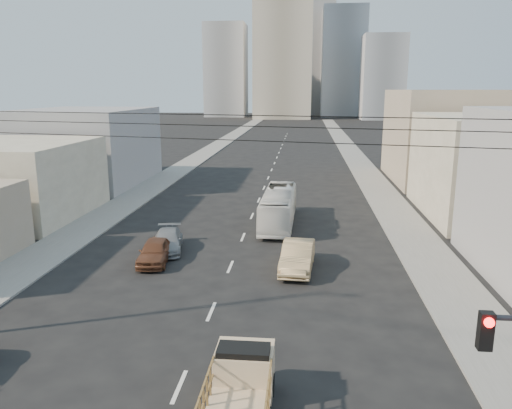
% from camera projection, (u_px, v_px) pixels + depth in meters
% --- Properties ---
extents(sidewalk_left, '(3.50, 180.00, 0.12)m').
position_uv_depth(sidewalk_left, '(210.00, 150.00, 84.24)').
color(sidewalk_left, slate).
rests_on(sidewalk_left, ground).
extents(sidewalk_right, '(3.50, 180.00, 0.12)m').
position_uv_depth(sidewalk_right, '(351.00, 152.00, 82.03)').
color(sidewalk_right, slate).
rests_on(sidewalk_right, ground).
extents(lane_dashes, '(0.15, 104.00, 0.01)m').
position_uv_depth(lane_dashes, '(273.00, 166.00, 66.66)').
color(lane_dashes, silver).
rests_on(lane_dashes, ground).
extents(flatbed_pickup, '(1.95, 4.41, 1.90)m').
position_uv_depth(flatbed_pickup, '(240.00, 385.00, 15.40)').
color(flatbed_pickup, '#D2B48D').
rests_on(flatbed_pickup, ground).
extents(city_bus, '(2.44, 9.69, 2.69)m').
position_uv_depth(city_bus, '(278.00, 207.00, 37.60)').
color(city_bus, silver).
rests_on(city_bus, ground).
extents(sedan_brown, '(2.02, 4.25, 1.41)m').
position_uv_depth(sedan_brown, '(155.00, 251.00, 29.38)').
color(sedan_brown, brown).
rests_on(sedan_brown, ground).
extents(sedan_tan, '(2.05, 4.97, 1.60)m').
position_uv_depth(sedan_tan, '(298.00, 256.00, 28.21)').
color(sedan_tan, tan).
rests_on(sedan_tan, ground).
extents(sedan_grey, '(2.61, 4.66, 1.28)m').
position_uv_depth(sedan_grey, '(168.00, 241.00, 31.62)').
color(sedan_grey, gray).
rests_on(sedan_grey, ground).
extents(overhead_wires, '(23.01, 5.02, 0.72)m').
position_uv_depth(overhead_wires, '(165.00, 125.00, 14.70)').
color(overhead_wires, black).
rests_on(overhead_wires, ground).
extents(bldg_right_mid, '(11.00, 14.00, 8.00)m').
position_uv_depth(bldg_right_mid, '(498.00, 167.00, 39.67)').
color(bldg_right_mid, '#B2A88F').
rests_on(bldg_right_mid, ground).
extents(bldg_right_far, '(12.00, 16.00, 10.00)m').
position_uv_depth(bldg_right_far, '(449.00, 136.00, 54.92)').
color(bldg_right_far, tan).
rests_on(bldg_right_far, ground).
extents(bldg_left_mid, '(11.00, 12.00, 6.00)m').
position_uv_depth(bldg_left_mid, '(12.00, 180.00, 39.65)').
color(bldg_left_mid, '#B2A88F').
rests_on(bldg_left_mid, ground).
extents(bldg_left_far, '(12.00, 16.00, 8.00)m').
position_uv_depth(bldg_left_far, '(86.00, 146.00, 54.02)').
color(bldg_left_far, '#969699').
rests_on(bldg_left_far, ground).
extents(high_rise_tower, '(20.00, 20.00, 60.00)m').
position_uv_depth(high_rise_tower, '(284.00, 31.00, 173.78)').
color(high_rise_tower, tan).
rests_on(high_rise_tower, ground).
extents(midrise_ne, '(16.00, 16.00, 40.00)m').
position_uv_depth(midrise_ne, '(343.00, 63.00, 188.50)').
color(midrise_ne, gray).
rests_on(midrise_ne, ground).
extents(midrise_nw, '(15.00, 15.00, 34.00)m').
position_uv_depth(midrise_nw, '(226.00, 71.00, 188.47)').
color(midrise_nw, gray).
rests_on(midrise_nw, ground).
extents(midrise_back, '(18.00, 18.00, 44.00)m').
position_uv_depth(midrise_back, '(311.00, 60.00, 203.73)').
color(midrise_back, '#969699').
rests_on(midrise_back, ground).
extents(midrise_east, '(14.00, 14.00, 28.00)m').
position_uv_depth(midrise_east, '(382.00, 78.00, 169.31)').
color(midrise_east, gray).
rests_on(midrise_east, ground).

